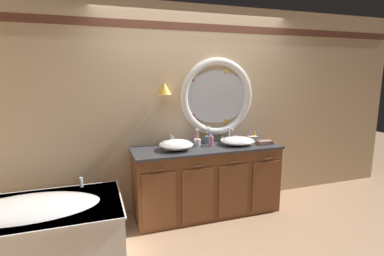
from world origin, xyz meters
The scene contains 13 objects.
ground_plane centered at (0.00, 0.00, 0.00)m, with size 14.00×14.00×0.00m, color tan.
back_wall_assembly centered at (0.02, 0.58, 1.32)m, with size 6.40×0.26×2.60m.
vanity_counter centered at (0.05, 0.26, 0.43)m, with size 1.84×0.62×0.86m.
bathtub centered at (-1.89, -0.12, 0.32)m, with size 1.70×0.96×0.63m.
sink_basin_left centered at (-0.35, 0.23, 0.93)m, with size 0.40×0.40×0.13m.
sink_basin_right centered at (0.45, 0.23, 0.92)m, with size 0.43×0.43×0.10m.
faucet_set_left centered at (-0.35, 0.47, 0.92)m, with size 0.23×0.14×0.14m.
faucet_set_right centered at (0.45, 0.47, 0.94)m, with size 0.24×0.14×0.18m.
toothbrush_holder_left centered at (-0.05, 0.33, 0.92)m, with size 0.09×0.09×0.22m.
toothbrush_holder_right centered at (0.13, 0.44, 0.92)m, with size 0.09×0.09×0.23m.
soap_dispenser centered at (0.12, 0.29, 0.93)m, with size 0.06×0.07×0.15m.
folded_hand_towel centered at (0.80, 0.16, 0.89)m, with size 0.20×0.12×0.04m.
toiletry_basket centered at (0.78, 0.43, 0.90)m, with size 0.14×0.09×0.12m.
Camera 1 is at (-1.28, -3.04, 1.76)m, focal length 27.71 mm.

